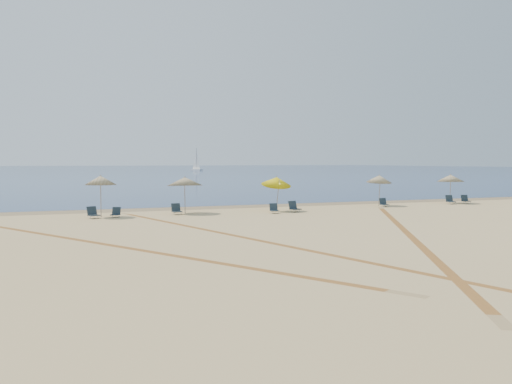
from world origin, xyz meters
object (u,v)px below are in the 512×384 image
chair_2 (93,213)px  chair_4 (176,210)px  umbrella_5 (451,178)px  sailboat_0 (196,164)px  chair_7 (384,203)px  chair_8 (450,200)px  chair_6 (294,207)px  chair_9 (465,200)px  umbrella_2 (185,181)px  umbrella_3 (276,181)px  umbrella_1 (101,180)px  umbrella_4 (379,179)px  chair_3 (116,213)px  chair_5 (274,209)px

chair_2 → chair_4: chair_2 is taller
umbrella_5 → chair_2: (-27.88, -1.82, -1.71)m
sailboat_0 → chair_2: bearing=-129.6°
chair_7 → chair_8: size_ratio=0.87×
chair_2 → chair_4: (5.15, 0.57, -0.00)m
chair_6 → chair_9: bearing=-6.2°
umbrella_2 → chair_8: 21.49m
umbrella_2 → chair_8: bearing=0.0°
umbrella_3 → sailboat_0: 162.70m
umbrella_1 → chair_4: 5.01m
chair_9 → umbrella_4: bearing=-170.2°
chair_4 → chair_9: (23.75, 0.66, -0.01)m
chair_7 → chair_8: 6.44m
chair_6 → chair_8: 14.50m
chair_3 → chair_4: (3.81, 0.44, 0.04)m
umbrella_1 → chair_3: bearing=-30.3°
chair_4 → chair_7: (15.67, 0.18, -0.02)m
sailboat_0 → umbrella_3: bearing=-125.6°
chair_7 → umbrella_3: bearing=-172.0°
umbrella_5 → chair_6: size_ratio=2.85×
chair_3 → chair_8: bearing=24.5°
chair_6 → chair_7: 8.08m
chair_7 → sailboat_0: 160.62m
chair_5 → chair_9: (17.63, 2.15, 0.02)m
chair_9 → chair_7: bearing=-163.5°
chair_9 → sailboat_0: bearing=96.3°
umbrella_2 → chair_2: bearing=-169.6°
chair_2 → chair_9: (28.90, 1.24, -0.01)m
chair_4 → chair_5: 6.30m
umbrella_1 → chair_5: (10.75, -1.53, -1.95)m
umbrella_1 → chair_6: umbrella_1 is taller
umbrella_4 → chair_6: umbrella_4 is taller
chair_5 → chair_7: chair_7 is taller
chair_2 → chair_6: 12.87m
chair_8 → chair_6: bearing=-162.9°
umbrella_1 → umbrella_2: bearing=5.0°
chair_9 → sailboat_0: sailboat_0 is taller
sailboat_0 → chair_7: bearing=-122.5°
umbrella_1 → umbrella_4: 20.53m
umbrella_1 → chair_5: umbrella_1 is taller
umbrella_4 → chair_3: umbrella_4 is taller
umbrella_5 → chair_5: 16.93m
chair_4 → sailboat_0: 164.13m
chair_4 → chair_9: bearing=-1.4°
sailboat_0 → chair_8: bearing=-120.3°
umbrella_1 → chair_8: 26.80m
umbrella_5 → chair_3: 26.65m
chair_8 → chair_2: bearing=-167.4°
umbrella_3 → chair_2: 12.11m
umbrella_5 → chair_5: bearing=-170.7°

